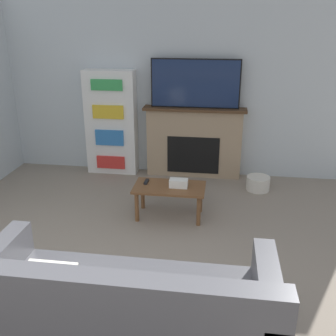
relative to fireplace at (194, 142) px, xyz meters
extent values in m
cube|color=silver|center=(-0.34, 0.14, 0.81)|extent=(6.12, 0.06, 2.70)
cube|color=tan|center=(0.00, 0.00, -0.02)|extent=(1.43, 0.22, 1.03)
cube|color=black|center=(0.00, -0.11, -0.18)|extent=(0.79, 0.01, 0.57)
cube|color=#4C331E|center=(0.00, -0.02, 0.51)|extent=(1.53, 0.28, 0.04)
cube|color=black|center=(0.00, -0.02, 0.89)|extent=(1.30, 0.03, 0.71)
cube|color=#19284C|center=(0.00, -0.03, 0.89)|extent=(1.26, 0.01, 0.67)
cube|color=#4C4C51|center=(-0.22, -3.52, -0.32)|extent=(2.16, 1.00, 0.45)
cube|color=#4C4C51|center=(-0.22, -3.94, 0.15)|extent=(2.16, 0.16, 0.49)
cube|color=#4C4C51|center=(0.79, -3.52, -0.18)|extent=(0.16, 1.00, 0.72)
cube|color=silver|center=(-0.70, -3.62, 0.05)|extent=(0.36, 0.14, 0.28)
cube|color=brown|center=(-0.18, -1.42, -0.15)|extent=(0.87, 0.48, 0.03)
cylinder|color=brown|center=(-0.55, -1.60, -0.35)|extent=(0.05, 0.05, 0.38)
cylinder|color=brown|center=(0.19, -1.60, -0.35)|extent=(0.05, 0.05, 0.38)
cylinder|color=brown|center=(-0.55, -1.25, -0.35)|extent=(0.05, 0.05, 0.38)
cylinder|color=brown|center=(0.19, -1.25, -0.35)|extent=(0.05, 0.05, 0.38)
cube|color=white|center=(-0.07, -1.43, -0.08)|extent=(0.22, 0.12, 0.10)
cube|color=black|center=(-0.48, -1.35, -0.12)|extent=(0.04, 0.15, 0.02)
cube|color=white|center=(-1.29, -0.02, 0.26)|extent=(0.78, 0.26, 1.60)
cube|color=red|center=(-1.29, -0.16, -0.34)|extent=(0.44, 0.03, 0.20)
cube|color=#2D70B7|center=(-1.29, -0.16, 0.06)|extent=(0.44, 0.03, 0.24)
cube|color=gold|center=(-1.29, -0.16, 0.46)|extent=(0.47, 0.03, 0.20)
cube|color=green|center=(-1.29, -0.16, 0.86)|extent=(0.47, 0.03, 0.16)
cylinder|color=silver|center=(0.97, -0.45, -0.44)|extent=(0.33, 0.33, 0.20)
camera|label=1|loc=(0.42, -5.75, 1.78)|focal=42.00mm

